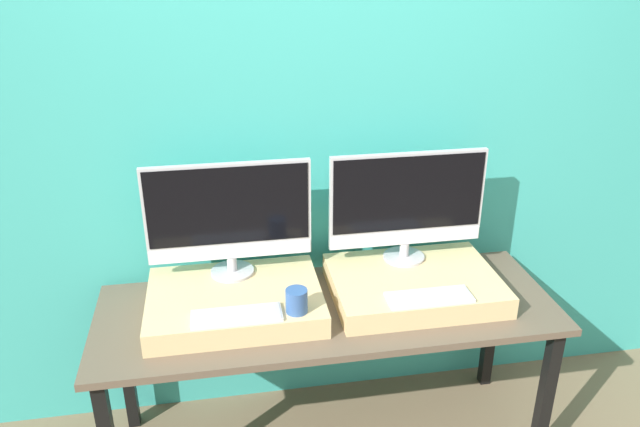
{
  "coord_description": "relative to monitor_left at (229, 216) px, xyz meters",
  "views": [
    {
      "loc": [
        -0.4,
        -1.76,
        2.08
      ],
      "look_at": [
        0.0,
        0.51,
        1.04
      ],
      "focal_mm": 35.0,
      "sensor_mm": 36.0,
      "label": 1
    }
  ],
  "objects": [
    {
      "name": "wooden_riser_left",
      "position": [
        0.0,
        -0.15,
        -0.3
      ],
      "size": [
        0.68,
        0.5,
        0.09
      ],
      "color": "#D6B77F",
      "rests_on": "workbench"
    },
    {
      "name": "wooden_riser_right",
      "position": [
        0.73,
        -0.15,
        -0.3
      ],
      "size": [
        0.68,
        0.5,
        0.09
      ],
      "color": "#D6B77F",
      "rests_on": "workbench"
    },
    {
      "name": "workbench",
      "position": [
        0.37,
        -0.18,
        -0.42
      ],
      "size": [
        1.84,
        0.65,
        0.71
      ],
      "color": "brown",
      "rests_on": "ground_plane"
    },
    {
      "name": "keyboard_left",
      "position": [
        0.0,
        -0.33,
        -0.25
      ],
      "size": [
        0.33,
        0.12,
        0.01
      ],
      "color": "silver",
      "rests_on": "wooden_riser_left"
    },
    {
      "name": "monitor_right",
      "position": [
        0.73,
        0.0,
        0.0
      ],
      "size": [
        0.66,
        0.18,
        0.48
      ],
      "color": "#B2B2B7",
      "rests_on": "wooden_riser_right"
    },
    {
      "name": "keyboard_right",
      "position": [
        0.73,
        -0.33,
        -0.25
      ],
      "size": [
        0.33,
        0.12,
        0.01
      ],
      "color": "silver",
      "rests_on": "wooden_riser_right"
    },
    {
      "name": "mug",
      "position": [
        0.22,
        -0.33,
        -0.21
      ],
      "size": [
        0.08,
        0.08,
        0.09
      ],
      "color": "#335693",
      "rests_on": "wooden_riser_left"
    },
    {
      "name": "wall_back",
      "position": [
        0.37,
        0.21,
        0.24
      ],
      "size": [
        8.0,
        0.04,
        2.6
      ],
      "color": "teal",
      "rests_on": "ground_plane"
    },
    {
      "name": "monitor_left",
      "position": [
        0.0,
        0.0,
        0.0
      ],
      "size": [
        0.66,
        0.18,
        0.48
      ],
      "color": "#B2B2B7",
      "rests_on": "wooden_riser_left"
    }
  ]
}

